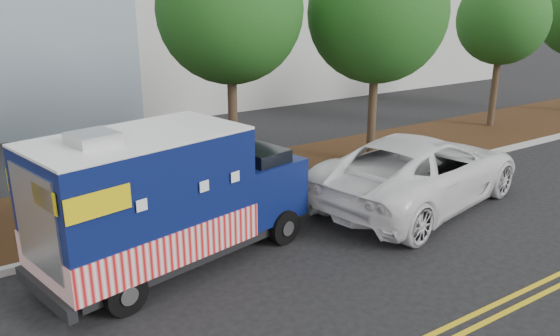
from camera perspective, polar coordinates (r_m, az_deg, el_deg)
ground at (r=11.93m, az=-3.21°, el=-7.88°), size 120.00×120.00×0.00m
curb at (r=13.03m, az=-6.33°, el=-5.30°), size 120.00×0.18×0.15m
mulch_strip at (r=14.80m, az=-10.05°, el=-2.57°), size 120.00×4.00×0.15m
tree_b at (r=14.82m, az=-5.25°, el=16.09°), size 3.86×3.86×6.68m
tree_c at (r=16.61m, az=10.14°, el=15.67°), size 4.08×4.08×6.66m
tree_d at (r=22.68m, az=22.24°, el=14.17°), size 3.37×3.37×5.91m
sign_post at (r=11.94m, az=-18.24°, el=-2.52°), size 0.06×0.06×2.40m
food_truck at (r=10.72m, az=-11.95°, el=-3.53°), size 5.91×3.18×2.96m
white_car at (r=14.26m, az=14.36°, el=-0.19°), size 6.90×4.24×1.79m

